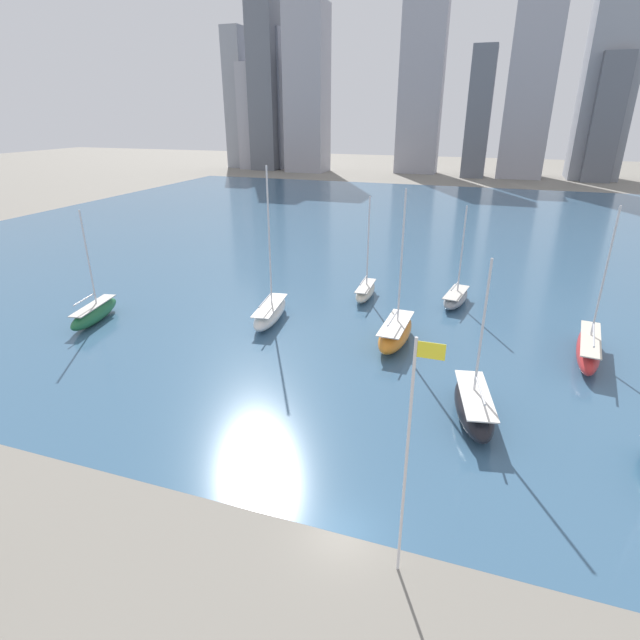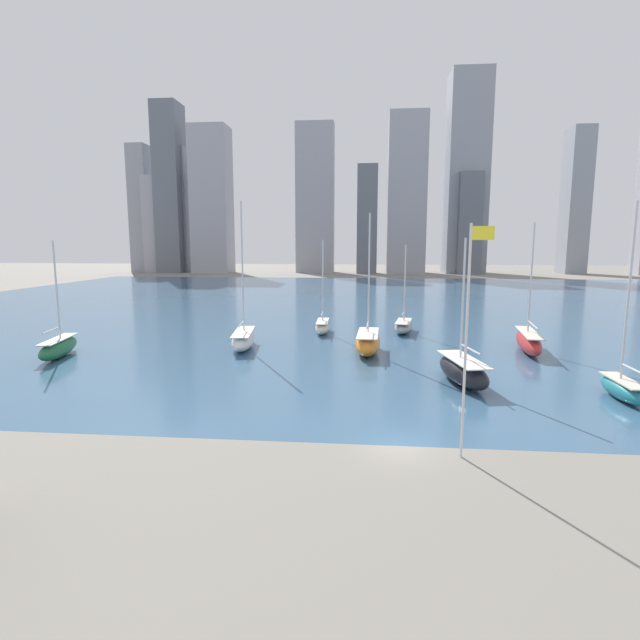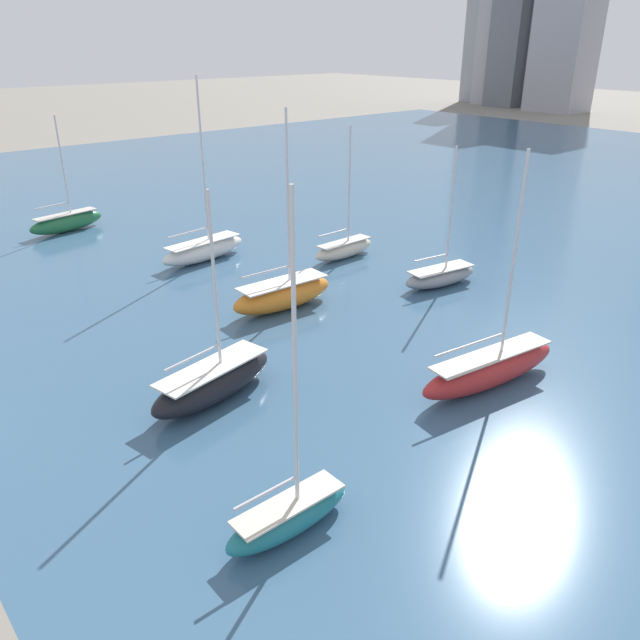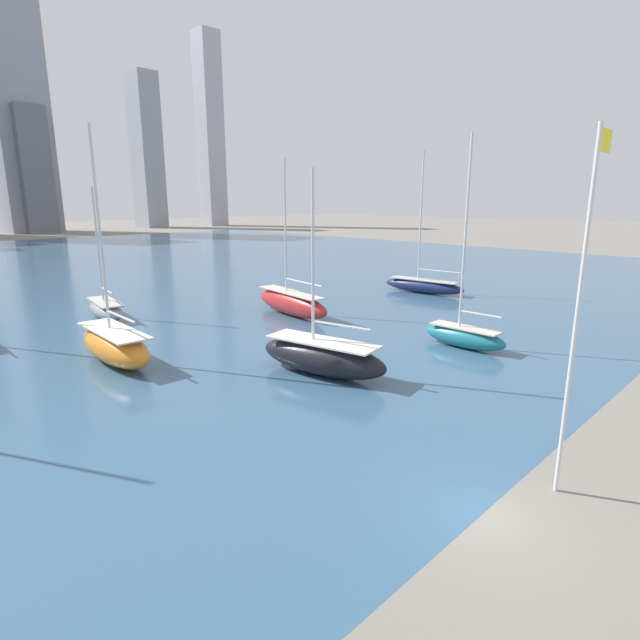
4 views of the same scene
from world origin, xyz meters
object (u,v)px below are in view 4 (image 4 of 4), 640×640
at_px(flag_pole, 578,307).
at_px(sailboat_gray, 106,308).
at_px(sailboat_orange, 115,345).
at_px(sailboat_red, 291,302).
at_px(sailboat_navy, 424,285).
at_px(sailboat_teal, 465,334).
at_px(sailboat_black, 322,356).

xyz_separation_m(flag_pole, sailboat_gray, (-0.53, 38.26, -5.86)).
height_order(sailboat_orange, sailboat_red, sailboat_orange).
bearing_deg(sailboat_navy, sailboat_teal, -144.70).
height_order(sailboat_navy, sailboat_orange, sailboat_navy).
height_order(sailboat_teal, sailboat_black, sailboat_teal).
xyz_separation_m(sailboat_orange, sailboat_black, (7.80, -10.85, -0.06)).
bearing_deg(sailboat_black, sailboat_navy, 10.77).
xyz_separation_m(sailboat_navy, sailboat_red, (-17.70, 2.26, 0.24)).
height_order(sailboat_red, sailboat_gray, sailboat_red).
distance_m(sailboat_teal, sailboat_black, 11.48).
xyz_separation_m(sailboat_teal, sailboat_orange, (-18.83, 14.00, 0.23)).
bearing_deg(sailboat_black, flag_pole, -111.60).
xyz_separation_m(sailboat_navy, sailboat_orange, (-34.74, -0.02, 0.27)).
height_order(sailboat_teal, sailboat_red, sailboat_teal).
height_order(flag_pole, sailboat_orange, sailboat_orange).
height_order(flag_pole, sailboat_navy, sailboat_navy).
xyz_separation_m(sailboat_navy, sailboat_gray, (-30.14, 12.80, -0.04)).
relative_size(flag_pole, sailboat_gray, 1.11).
bearing_deg(sailboat_black, sailboat_gray, 86.49).
relative_size(sailboat_teal, sailboat_red, 1.06).
distance_m(sailboat_black, sailboat_red, 16.06).
bearing_deg(sailboat_navy, sailboat_black, -164.12).
xyz_separation_m(sailboat_black, sailboat_red, (9.24, 13.14, 0.03)).
bearing_deg(sailboat_navy, sailboat_orange, 173.93).
distance_m(sailboat_navy, sailboat_orange, 34.74).
xyz_separation_m(sailboat_orange, sailboat_gray, (4.60, 12.82, -0.31)).
relative_size(sailboat_orange, sailboat_red, 1.06).
height_order(sailboat_black, sailboat_red, sailboat_red).
relative_size(sailboat_navy, sailboat_orange, 1.05).
distance_m(sailboat_red, sailboat_gray, 16.30).
bearing_deg(sailboat_teal, sailboat_red, 96.26).
bearing_deg(sailboat_gray, sailboat_red, -31.51).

